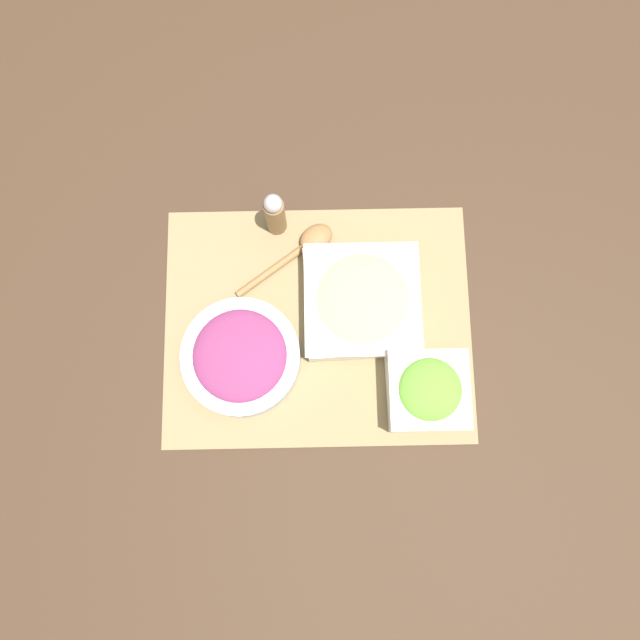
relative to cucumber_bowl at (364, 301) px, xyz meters
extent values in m
plane|color=#422D1E|center=(-0.07, -0.03, -0.03)|extent=(3.00, 3.00, 0.00)
cube|color=#937F56|center=(-0.07, -0.03, -0.03)|extent=(0.49, 0.39, 0.00)
cube|color=silver|center=(0.00, 0.00, -0.01)|extent=(0.18, 0.18, 0.04)
cube|color=silver|center=(0.00, 0.00, 0.01)|extent=(0.18, 0.18, 0.00)
ellipsoid|color=#A8CC7F|center=(0.00, 0.00, 0.01)|extent=(0.15, 0.15, 0.02)
cube|color=white|center=(0.09, -0.14, 0.00)|extent=(0.12, 0.12, 0.05)
cube|color=white|center=(0.09, -0.14, 0.03)|extent=(0.12, 0.12, 0.00)
ellipsoid|color=#6BAD38|center=(0.09, -0.14, 0.03)|extent=(0.10, 0.10, 0.04)
cylinder|color=silver|center=(-0.19, -0.09, -0.01)|extent=(0.18, 0.18, 0.04)
torus|color=silver|center=(-0.19, -0.09, 0.02)|extent=(0.18, 0.18, 0.01)
ellipsoid|color=#93386B|center=(-0.19, -0.09, 0.02)|extent=(0.14, 0.14, 0.04)
cylinder|color=#9E7042|center=(-0.14, 0.06, -0.02)|extent=(0.12, 0.09, 0.01)
ellipsoid|color=#9E7042|center=(-0.07, 0.11, -0.01)|extent=(0.07, 0.07, 0.02)
cylinder|color=olive|center=(-0.13, 0.14, 0.02)|extent=(0.03, 0.03, 0.09)
sphere|color=#B2B2B7|center=(-0.13, 0.14, 0.07)|extent=(0.03, 0.03, 0.03)
camera|label=1|loc=(-0.07, -0.22, 0.95)|focal=35.00mm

